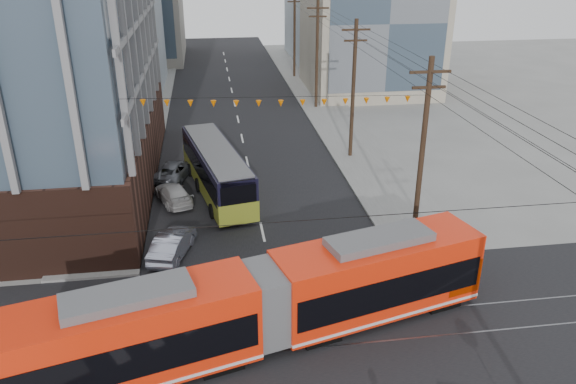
% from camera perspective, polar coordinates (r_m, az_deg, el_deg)
% --- Properties ---
extents(bg_bldg_nw_near, '(18.00, 16.00, 18.00)m').
position_cam_1_polar(bg_bldg_nw_near, '(70.10, -20.80, 16.71)').
color(bg_bldg_nw_near, '#8C99A5').
rests_on(bg_bldg_nw_near, ground).
extents(bg_bldg_ne_near, '(14.00, 14.00, 16.00)m').
position_cam_1_polar(bg_bldg_ne_near, '(67.47, 8.37, 16.86)').
color(bg_bldg_ne_near, gray).
rests_on(bg_bldg_ne_near, ground).
extents(bg_bldg_ne_far, '(16.00, 16.00, 14.00)m').
position_cam_1_polar(bg_bldg_ne_far, '(87.29, 5.88, 17.93)').
color(bg_bldg_ne_far, '#8C99A5').
rests_on(bg_bldg_ne_far, ground).
extents(utility_pole_far, '(0.30, 0.30, 11.00)m').
position_cam_1_polar(utility_pole_far, '(73.93, 0.66, 15.76)').
color(utility_pole_far, black).
rests_on(utility_pole_far, ground).
extents(streetcar, '(21.02, 8.29, 4.04)m').
position_cam_1_polar(streetcar, '(24.60, -2.33, -11.37)').
color(streetcar, red).
rests_on(streetcar, ground).
extents(city_bus, '(4.92, 12.25, 3.39)m').
position_cam_1_polar(city_bus, '(39.56, -7.27, 2.29)').
color(city_bus, black).
rests_on(city_bus, ground).
extents(parked_car_silver, '(2.72, 4.62, 1.44)m').
position_cam_1_polar(parked_car_silver, '(32.34, -11.67, -5.20)').
color(parked_car_silver, '#999EB2').
rests_on(parked_car_silver, ground).
extents(parked_car_white, '(3.11, 4.68, 1.26)m').
position_cam_1_polar(parked_car_white, '(38.83, -11.57, -0.17)').
color(parked_car_white, '#B8B8B8').
rests_on(parked_car_white, ground).
extents(parked_car_grey, '(3.21, 4.89, 1.25)m').
position_cam_1_polar(parked_car_grey, '(42.75, -11.56, 2.13)').
color(parked_car_grey, slate).
rests_on(parked_car_grey, ground).
extents(jersey_barrier, '(2.01, 3.89, 0.76)m').
position_cam_1_polar(jersey_barrier, '(33.70, 12.09, -4.63)').
color(jersey_barrier, gray).
rests_on(jersey_barrier, ground).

